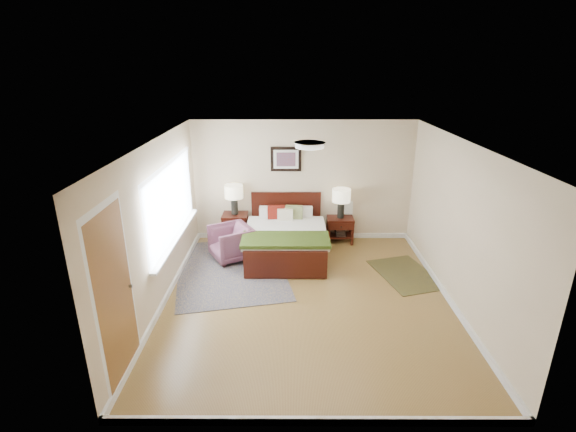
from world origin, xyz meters
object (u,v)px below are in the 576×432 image
at_px(lamp_left, 234,194).
at_px(lamp_right, 341,198).
at_px(nightstand_left, 235,220).
at_px(nightstand_right, 340,227).
at_px(armchair, 231,243).
at_px(bed, 286,233).
at_px(rug_persian, 231,269).

distance_m(lamp_left, lamp_right, 2.18).
distance_m(nightstand_left, nightstand_right, 2.18).
bearing_deg(lamp_right, armchair, -159.23).
relative_size(bed, lamp_right, 3.08).
bearing_deg(lamp_left, armchair, -88.90).
relative_size(armchair, rug_persian, 0.28).
bearing_deg(rug_persian, lamp_left, 80.67).
xyz_separation_m(lamp_left, armchair, (0.02, -0.82, -0.72)).
bearing_deg(lamp_right, lamp_left, 180.00).
relative_size(bed, rug_persian, 0.71).
xyz_separation_m(nightstand_left, nightstand_right, (2.18, 0.01, -0.16)).
bearing_deg(nightstand_right, bed, -148.85).
height_order(nightstand_right, lamp_right, lamp_right).
bearing_deg(lamp_right, bed, -148.39).
xyz_separation_m(armchair, rug_persian, (0.04, -0.45, -0.33)).
xyz_separation_m(nightstand_right, lamp_right, (0.00, 0.01, 0.64)).
height_order(nightstand_left, lamp_left, lamp_left).
distance_m(nightstand_right, armchair, 2.31).
height_order(armchair, rug_persian, armchair).
bearing_deg(rug_persian, nightstand_right, 18.84).
relative_size(lamp_left, lamp_right, 1.00).
distance_m(nightstand_right, lamp_right, 0.64).
bearing_deg(rug_persian, nightstand_left, 80.71).
bearing_deg(nightstand_left, lamp_right, 0.56).
bearing_deg(armchair, lamp_left, 151.65).
bearing_deg(nightstand_right, rug_persian, -149.38).
height_order(bed, rug_persian, bed).
height_order(nightstand_left, armchair, armchair).
xyz_separation_m(nightstand_left, lamp_right, (2.18, 0.02, 0.48)).
bearing_deg(armchair, rug_persian, -24.55).
bearing_deg(nightstand_right, armchair, -159.52).
bearing_deg(lamp_left, lamp_right, 0.00).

